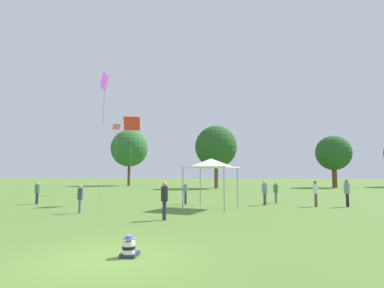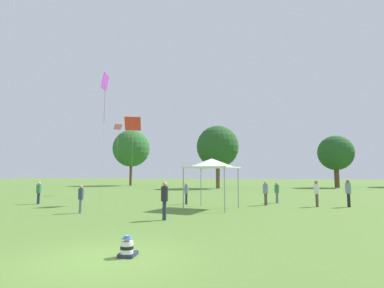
{
  "view_description": "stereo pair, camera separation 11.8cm",
  "coord_description": "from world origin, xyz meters",
  "px_view_note": "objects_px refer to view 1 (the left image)",
  "views": [
    {
      "loc": [
        4.54,
        -7.08,
        2.2
      ],
      "look_at": [
        0.14,
        7.14,
        3.73
      ],
      "focal_mm": 28.0,
      "sensor_mm": 36.0,
      "label": 1
    },
    {
      "loc": [
        4.65,
        -7.04,
        2.2
      ],
      "look_at": [
        0.14,
        7.14,
        3.73
      ],
      "focal_mm": 28.0,
      "sensor_mm": 36.0,
      "label": 2
    }
  ],
  "objects_px": {
    "person_standing_1": "(37,191)",
    "person_standing_6": "(80,196)",
    "person_standing_3": "(186,191)",
    "canopy_tent": "(211,164)",
    "person_standing_4": "(165,197)",
    "distant_tree_2": "(333,153)",
    "person_standing_7": "(265,191)",
    "kite_1": "(105,86)",
    "kite_3": "(132,125)",
    "person_standing_0": "(316,191)",
    "person_standing_5": "(276,191)",
    "person_standing_2": "(347,191)",
    "distant_tree_1": "(216,147)",
    "kite_0": "(116,129)",
    "seated_toddler": "(129,248)",
    "distant_tree_3": "(129,148)"
  },
  "relations": [
    {
      "from": "person_standing_1",
      "to": "person_standing_6",
      "type": "relative_size",
      "value": 1.04
    },
    {
      "from": "person_standing_3",
      "to": "canopy_tent",
      "type": "height_order",
      "value": "canopy_tent"
    },
    {
      "from": "person_standing_4",
      "to": "distant_tree_2",
      "type": "relative_size",
      "value": 0.21
    },
    {
      "from": "person_standing_7",
      "to": "kite_1",
      "type": "height_order",
      "value": "kite_1"
    },
    {
      "from": "kite_3",
      "to": "person_standing_0",
      "type": "bearing_deg",
      "value": -150.86
    },
    {
      "from": "person_standing_5",
      "to": "kite_3",
      "type": "bearing_deg",
      "value": 123.95
    },
    {
      "from": "person_standing_1",
      "to": "kite_3",
      "type": "bearing_deg",
      "value": 39.58
    },
    {
      "from": "person_standing_2",
      "to": "kite_1",
      "type": "distance_m",
      "value": 17.43
    },
    {
      "from": "person_standing_3",
      "to": "distant_tree_1",
      "type": "xyz_separation_m",
      "value": [
        -3.48,
        26.11,
        5.76
      ]
    },
    {
      "from": "person_standing_5",
      "to": "person_standing_7",
      "type": "relative_size",
      "value": 0.93
    },
    {
      "from": "canopy_tent",
      "to": "kite_0",
      "type": "height_order",
      "value": "kite_0"
    },
    {
      "from": "distant_tree_1",
      "to": "person_standing_1",
      "type": "bearing_deg",
      "value": -103.83
    },
    {
      "from": "person_standing_5",
      "to": "seated_toddler",
      "type": "bearing_deg",
      "value": -177.71
    },
    {
      "from": "person_standing_6",
      "to": "person_standing_4",
      "type": "bearing_deg",
      "value": -36.81
    },
    {
      "from": "kite_0",
      "to": "kite_3",
      "type": "distance_m",
      "value": 11.98
    },
    {
      "from": "seated_toddler",
      "to": "person_standing_5",
      "type": "distance_m",
      "value": 17.42
    },
    {
      "from": "person_standing_4",
      "to": "canopy_tent",
      "type": "height_order",
      "value": "canopy_tent"
    },
    {
      "from": "kite_1",
      "to": "distant_tree_1",
      "type": "bearing_deg",
      "value": -150.69
    },
    {
      "from": "seated_toddler",
      "to": "person_standing_4",
      "type": "xyz_separation_m",
      "value": [
        -1.6,
        6.34,
        0.89
      ]
    },
    {
      "from": "person_standing_7",
      "to": "canopy_tent",
      "type": "xyz_separation_m",
      "value": [
        -3.18,
        -3.35,
        1.91
      ]
    },
    {
      "from": "person_standing_6",
      "to": "person_standing_0",
      "type": "bearing_deg",
      "value": 3.12
    },
    {
      "from": "kite_0",
      "to": "distant_tree_3",
      "type": "xyz_separation_m",
      "value": [
        -11.69,
        24.17,
        0.11
      ]
    },
    {
      "from": "person_standing_1",
      "to": "canopy_tent",
      "type": "xyz_separation_m",
      "value": [
        13.18,
        0.89,
        1.94
      ]
    },
    {
      "from": "person_standing_0",
      "to": "person_standing_3",
      "type": "bearing_deg",
      "value": 155.51
    },
    {
      "from": "distant_tree_2",
      "to": "distant_tree_1",
      "type": "bearing_deg",
      "value": -154.65
    },
    {
      "from": "person_standing_7",
      "to": "kite_0",
      "type": "height_order",
      "value": "kite_0"
    },
    {
      "from": "seated_toddler",
      "to": "distant_tree_1",
      "type": "bearing_deg",
      "value": 90.03
    },
    {
      "from": "distant_tree_1",
      "to": "distant_tree_2",
      "type": "height_order",
      "value": "distant_tree_1"
    },
    {
      "from": "kite_0",
      "to": "person_standing_5",
      "type": "bearing_deg",
      "value": 157.96
    },
    {
      "from": "seated_toddler",
      "to": "person_standing_0",
      "type": "distance_m",
      "value": 16.25
    },
    {
      "from": "distant_tree_1",
      "to": "seated_toddler",
      "type": "bearing_deg",
      "value": -80.75
    },
    {
      "from": "person_standing_2",
      "to": "kite_1",
      "type": "xyz_separation_m",
      "value": [
        -14.21,
        -7.84,
        6.36
      ]
    },
    {
      "from": "person_standing_1",
      "to": "person_standing_2",
      "type": "bearing_deg",
      "value": 32.3
    },
    {
      "from": "person_standing_5",
      "to": "kite_0",
      "type": "relative_size",
      "value": 0.2
    },
    {
      "from": "person_standing_1",
      "to": "person_standing_6",
      "type": "bearing_deg",
      "value": -8.24
    },
    {
      "from": "person_standing_1",
      "to": "person_standing_3",
      "type": "distance_m",
      "value": 11.13
    },
    {
      "from": "person_standing_3",
      "to": "distant_tree_2",
      "type": "relative_size",
      "value": 0.18
    },
    {
      "from": "person_standing_5",
      "to": "kite_1",
      "type": "xyz_separation_m",
      "value": [
        -9.45,
        -9.38,
        6.53
      ]
    },
    {
      "from": "person_standing_3",
      "to": "kite_3",
      "type": "distance_m",
      "value": 6.62
    },
    {
      "from": "person_standing_3",
      "to": "person_standing_0",
      "type": "bearing_deg",
      "value": 131.52
    },
    {
      "from": "distant_tree_3",
      "to": "distant_tree_2",
      "type": "bearing_deg",
      "value": 3.18
    },
    {
      "from": "person_standing_0",
      "to": "kite_3",
      "type": "relative_size",
      "value": 0.27
    },
    {
      "from": "distant_tree_2",
      "to": "distant_tree_3",
      "type": "relative_size",
      "value": 0.79
    },
    {
      "from": "person_standing_6",
      "to": "distant_tree_2",
      "type": "distance_m",
      "value": 46.18
    },
    {
      "from": "kite_1",
      "to": "distant_tree_1",
      "type": "xyz_separation_m",
      "value": [
        -0.43,
        32.36,
        -0.77
      ]
    },
    {
      "from": "person_standing_5",
      "to": "distant_tree_1",
      "type": "distance_m",
      "value": 25.67
    },
    {
      "from": "person_standing_0",
      "to": "person_standing_1",
      "type": "bearing_deg",
      "value": 160.69
    },
    {
      "from": "canopy_tent",
      "to": "kite_3",
      "type": "height_order",
      "value": "kite_3"
    },
    {
      "from": "person_standing_2",
      "to": "distant_tree_1",
      "type": "height_order",
      "value": "distant_tree_1"
    },
    {
      "from": "person_standing_1",
      "to": "distant_tree_2",
      "type": "xyz_separation_m",
      "value": [
        25.91,
        38.11,
        4.91
      ]
    }
  ]
}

